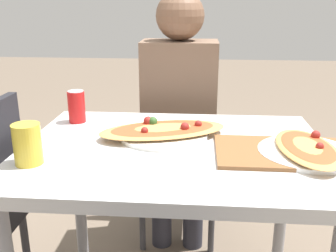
% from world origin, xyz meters
% --- Properties ---
extents(dining_table, '(1.00, 0.76, 0.74)m').
position_xyz_m(dining_table, '(0.00, 0.00, 0.65)').
color(dining_table, silver).
rests_on(dining_table, ground_plane).
extents(chair_far_seated, '(0.40, 0.40, 0.89)m').
position_xyz_m(chair_far_seated, '(-0.02, 0.71, 0.51)').
color(chair_far_seated, black).
rests_on(chair_far_seated, ground_plane).
extents(person_seated, '(0.35, 0.24, 1.24)m').
position_xyz_m(person_seated, '(-0.02, 0.60, 0.73)').
color(person_seated, '#2D2D38').
rests_on(person_seated, ground_plane).
extents(pizza_main, '(0.49, 0.34, 0.06)m').
position_xyz_m(pizza_main, '(-0.05, 0.10, 0.76)').
color(pizza_main, white).
rests_on(pizza_main, dining_table).
extents(soda_can, '(0.07, 0.07, 0.12)m').
position_xyz_m(soda_can, '(-0.40, 0.24, 0.80)').
color(soda_can, red).
rests_on(soda_can, dining_table).
extents(drink_glass, '(0.08, 0.08, 0.12)m').
position_xyz_m(drink_glass, '(-0.42, -0.18, 0.80)').
color(drink_glass, gold).
rests_on(drink_glass, dining_table).
extents(serving_tray, '(0.43, 0.27, 0.01)m').
position_xyz_m(serving_tray, '(0.35, -0.04, 0.75)').
color(serving_tray, brown).
rests_on(serving_tray, dining_table).
extents(pizza_second, '(0.30, 0.36, 0.05)m').
position_xyz_m(pizza_second, '(0.42, -0.04, 0.76)').
color(pizza_second, white).
rests_on(pizza_second, dining_table).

